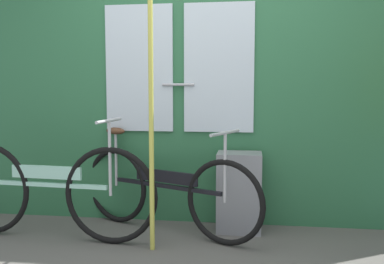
{
  "coord_description": "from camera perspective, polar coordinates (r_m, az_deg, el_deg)",
  "views": [
    {
      "loc": [
        0.42,
        -2.49,
        1.17
      ],
      "look_at": [
        -0.02,
        0.7,
        0.86
      ],
      "focal_mm": 39.62,
      "sensor_mm": 36.0,
      "label": 1
    }
  ],
  "objects": [
    {
      "name": "bicycle_near_door",
      "position": [
        3.52,
        -3.64,
        -7.8
      ],
      "size": [
        1.61,
        0.8,
        0.87
      ],
      "rotation": [
        0.0,
        0.0,
        -0.42
      ],
      "color": "black",
      "rests_on": "ground_plane"
    },
    {
      "name": "train_door_wall",
      "position": [
        3.72,
        1.25,
        6.76
      ],
      "size": [
        4.68,
        0.28,
        2.39
      ],
      "color": "#2D6B42",
      "rests_on": "ground_plane"
    },
    {
      "name": "handrail_pole",
      "position": [
        3.05,
        -5.55,
        5.65
      ],
      "size": [
        0.04,
        0.04,
        2.35
      ],
      "primitive_type": "cylinder",
      "color": "#C6C14C",
      "rests_on": "ground_plane"
    },
    {
      "name": "trash_bin_by_wall",
      "position": [
        3.59,
        6.36,
        -8.01
      ],
      "size": [
        0.37,
        0.28,
        0.66
      ],
      "primitive_type": "cube",
      "color": "gray",
      "rests_on": "ground_plane"
    },
    {
      "name": "bicycle_leaning_behind",
      "position": [
        3.56,
        -19.06,
        -7.29
      ],
      "size": [
        1.82,
        0.44,
        0.96
      ],
      "rotation": [
        0.0,
        0.0,
        -0.08
      ],
      "color": "black",
      "rests_on": "ground_plane"
    }
  ]
}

